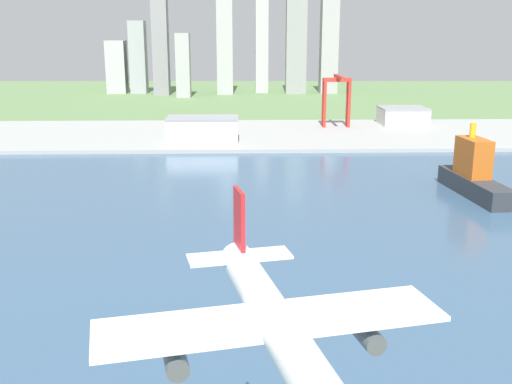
{
  "coord_description": "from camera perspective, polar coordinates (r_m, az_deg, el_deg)",
  "views": [
    {
      "loc": [
        -16.58,
        36.3,
        74.27
      ],
      "look_at": [
        -11.3,
        223.74,
        25.46
      ],
      "focal_mm": 42.49,
      "sensor_mm": 36.0,
      "label": 1
    }
  ],
  "objects": [
    {
      "name": "ground_plane",
      "position": [
        274.46,
        1.91,
        -1.12
      ],
      "size": [
        2400.0,
        2400.0,
        0.0
      ],
      "primitive_type": "plane",
      "color": "#5E7F4D"
    },
    {
      "name": "water_bay",
      "position": [
        217.42,
        2.87,
        -5.38
      ],
      "size": [
        840.0,
        360.0,
        0.15
      ],
      "primitive_type": "cube",
      "color": "#385675",
      "rests_on": "ground"
    },
    {
      "name": "industrial_pier",
      "position": [
        459.83,
        0.47,
        5.45
      ],
      "size": [
        840.0,
        140.0,
        2.5
      ],
      "primitive_type": "cube",
      "color": "#9A9D9A",
      "rests_on": "ground"
    },
    {
      "name": "airplane_landing",
      "position": [
        60.82,
        2.06,
        -12.53
      ],
      "size": [
        36.73,
        42.55,
        13.38
      ],
      "color": "white"
    },
    {
      "name": "container_barge",
      "position": [
        305.27,
        19.83,
        1.52
      ],
      "size": [
        16.72,
        58.6,
        33.74
      ],
      "color": "#2D3338",
      "rests_on": "water_bay"
    },
    {
      "name": "port_crane_red",
      "position": [
        489.05,
        7.63,
        9.46
      ],
      "size": [
        21.83,
        37.46,
        41.4
      ],
      "color": "#B72D23",
      "rests_on": "industrial_pier"
    },
    {
      "name": "warehouse_main",
      "position": [
        422.13,
        -5.04,
        5.91
      ],
      "size": [
        49.25,
        28.67,
        16.93
      ],
      "color": "white",
      "rests_on": "industrial_pier"
    },
    {
      "name": "warehouse_annex",
      "position": [
        516.05,
        13.66,
        6.99
      ],
      "size": [
        37.4,
        33.31,
        14.18
      ],
      "color": "silver",
      "rests_on": "industrial_pier"
    },
    {
      "name": "distant_skyline",
      "position": [
        794.94,
        -3.21,
        13.63
      ],
      "size": [
        298.94,
        81.24,
        153.99
      ],
      "color": "#ACADB0",
      "rests_on": "ground"
    }
  ]
}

